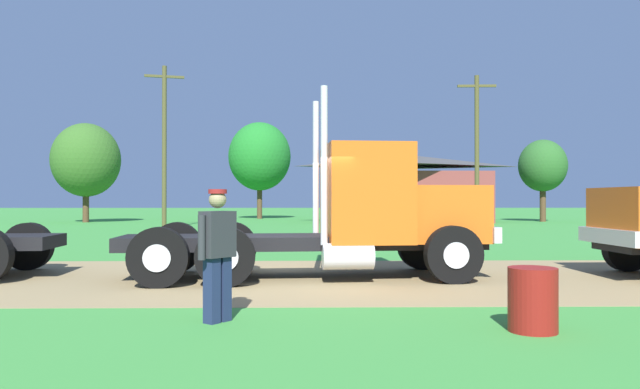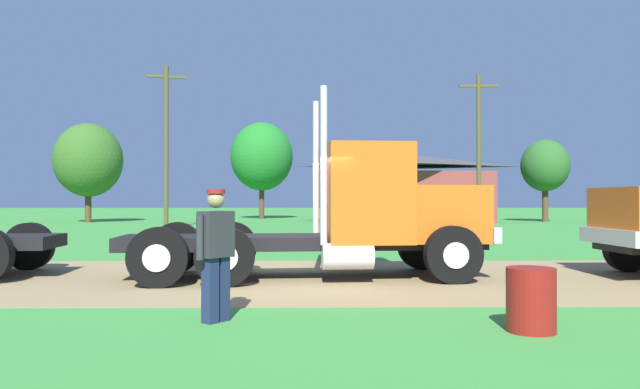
{
  "view_description": "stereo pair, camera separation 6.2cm",
  "coord_description": "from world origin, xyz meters",
  "px_view_note": "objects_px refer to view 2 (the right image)",
  "views": [
    {
      "loc": [
        0.39,
        -12.48,
        1.67
      ],
      "look_at": [
        0.62,
        0.55,
        1.77
      ],
      "focal_mm": 33.06,
      "sensor_mm": 36.0,
      "label": 1
    },
    {
      "loc": [
        0.46,
        -12.48,
        1.67
      ],
      "look_at": [
        0.62,
        0.55,
        1.77
      ],
      "focal_mm": 33.06,
      "sensor_mm": 36.0,
      "label": 2
    }
  ],
  "objects_px": {
    "truck_foreground_white": "(359,215)",
    "shed_building": "(409,190)",
    "steel_barrel": "(531,300)",
    "utility_pole_far": "(479,147)",
    "visitor_walking_mid": "(216,248)",
    "utility_pole_near": "(166,143)"
  },
  "relations": [
    {
      "from": "truck_foreground_white",
      "to": "shed_building",
      "type": "relative_size",
      "value": 0.66
    },
    {
      "from": "utility_pole_near",
      "to": "utility_pole_far",
      "type": "height_order",
      "value": "utility_pole_near"
    },
    {
      "from": "shed_building",
      "to": "utility_pole_near",
      "type": "distance_m",
      "value": 18.07
    },
    {
      "from": "truck_foreground_white",
      "to": "shed_building",
      "type": "distance_m",
      "value": 30.71
    },
    {
      "from": "visitor_walking_mid",
      "to": "shed_building",
      "type": "height_order",
      "value": "shed_building"
    },
    {
      "from": "utility_pole_near",
      "to": "utility_pole_far",
      "type": "relative_size",
      "value": 1.05
    },
    {
      "from": "truck_foreground_white",
      "to": "visitor_walking_mid",
      "type": "height_order",
      "value": "truck_foreground_white"
    },
    {
      "from": "shed_building",
      "to": "utility_pole_far",
      "type": "distance_m",
      "value": 9.82
    },
    {
      "from": "steel_barrel",
      "to": "shed_building",
      "type": "xyz_separation_m",
      "value": [
        4.25,
        35.34,
        1.96
      ]
    },
    {
      "from": "utility_pole_far",
      "to": "visitor_walking_mid",
      "type": "bearing_deg",
      "value": -113.03
    },
    {
      "from": "utility_pole_far",
      "to": "shed_building",
      "type": "bearing_deg",
      "value": 105.19
    },
    {
      "from": "truck_foreground_white",
      "to": "utility_pole_far",
      "type": "xyz_separation_m",
      "value": [
        8.51,
        20.87,
        3.3
      ]
    },
    {
      "from": "utility_pole_near",
      "to": "utility_pole_far",
      "type": "bearing_deg",
      "value": 0.06
    },
    {
      "from": "visitor_walking_mid",
      "to": "utility_pole_far",
      "type": "distance_m",
      "value": 27.9
    },
    {
      "from": "visitor_walking_mid",
      "to": "utility_pole_far",
      "type": "bearing_deg",
      "value": 66.97
    },
    {
      "from": "truck_foreground_white",
      "to": "visitor_walking_mid",
      "type": "bearing_deg",
      "value": -116.8
    },
    {
      "from": "steel_barrel",
      "to": "utility_pole_far",
      "type": "xyz_separation_m",
      "value": [
        6.76,
        26.11,
        4.23
      ]
    },
    {
      "from": "truck_foreground_white",
      "to": "utility_pole_far",
      "type": "height_order",
      "value": "utility_pole_far"
    },
    {
      "from": "truck_foreground_white",
      "to": "shed_building",
      "type": "bearing_deg",
      "value": 78.72
    },
    {
      "from": "shed_building",
      "to": "truck_foreground_white",
      "type": "bearing_deg",
      "value": -101.28
    },
    {
      "from": "steel_barrel",
      "to": "utility_pole_far",
      "type": "height_order",
      "value": "utility_pole_far"
    },
    {
      "from": "utility_pole_far",
      "to": "utility_pole_near",
      "type": "bearing_deg",
      "value": -179.94
    }
  ]
}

